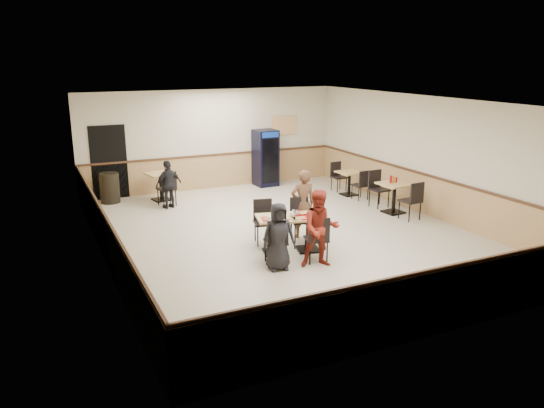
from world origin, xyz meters
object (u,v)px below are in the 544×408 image
main_table (292,228)px  trash_bin (110,188)px  side_table_near (394,193)px  lone_diner (169,184)px  diner_woman_right (320,229)px  back_table (161,182)px  pepsi_cooler (266,158)px  side_table_far (349,180)px  diner_man_opposite (303,204)px  diner_woman_left (278,236)px

main_table → trash_bin: trash_bin is taller
side_table_near → lone_diner: bearing=150.4°
diner_woman_right → back_table: size_ratio=1.77×
back_table → pepsi_cooler: size_ratio=0.49×
diner_woman_right → side_table_far: 5.63m
main_table → diner_man_opposite: diner_man_opposite is taller
side_table_near → trash_bin: size_ratio=0.96×
diner_woman_left → diner_man_opposite: 1.97m
diner_woman_right → lone_diner: 5.51m
back_table → trash_bin: bearing=165.5°
diner_woman_left → pepsi_cooler: pepsi_cooler is taller
main_table → trash_bin: 6.24m
diner_woman_left → side_table_far: diner_woman_left is taller
side_table_near → pepsi_cooler: (-1.74, 4.21, 0.35)m
main_table → pepsi_cooler: (1.97, 5.62, 0.37)m
lone_diner → diner_man_opposite: bearing=104.2°
side_table_near → back_table: side_table_near is taller
trash_bin → pepsi_cooler: bearing=0.5°
diner_woman_left → side_table_near: size_ratio=1.63×
diner_woman_right → diner_man_opposite: bearing=91.4°
main_table → side_table_far: bearing=57.2°
side_table_far → trash_bin: 6.81m
diner_man_opposite → back_table: (-2.11, 4.49, -0.25)m
diner_man_opposite → diner_woman_right: bearing=81.8°
trash_bin → diner_man_opposite: bearing=-54.4°
side_table_near → side_table_far: 2.05m
diner_woman_right → back_table: (-1.59, 6.16, -0.24)m
side_table_near → trash_bin: (-6.51, 4.17, -0.11)m
diner_woman_right → main_table: bearing=117.1°
main_table → lone_diner: size_ratio=1.21×
diner_woman_right → trash_bin: size_ratio=1.81×
lone_diner → side_table_near: bearing=134.2°
main_table → diner_woman_left: bearing=-117.9°
diner_man_opposite → lone_diner: 4.18m
diner_man_opposite → side_table_far: (3.01, 2.72, -0.30)m
pepsi_cooler → side_table_far: bearing=-54.5°
main_table → diner_woman_left: size_ratio=1.19×
diner_woman_right → diner_man_opposite: (0.52, 1.66, 0.01)m
diner_woman_right → side_table_far: diner_woman_right is taller
diner_man_opposite → back_table: 4.97m
back_table → diner_woman_left: bearing=-82.4°
side_table_near → back_table: (-5.16, 3.82, -0.01)m
side_table_near → back_table: 6.42m
diner_woman_right → diner_woman_left: bearing=-175.3°
side_table_near → diner_woman_right: bearing=-146.7°
main_table → diner_woman_right: (0.14, -0.93, 0.25)m
trash_bin → diner_woman_left: bearing=-71.2°
side_table_far → trash_bin: bearing=161.8°
main_table → lone_diner: 4.58m
side_table_near → diner_man_opposite: bearing=-167.6°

